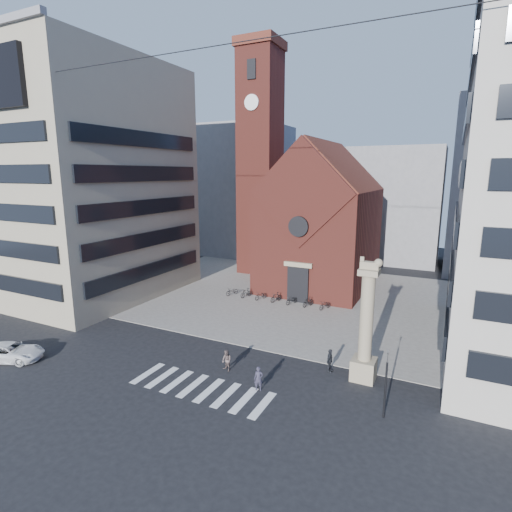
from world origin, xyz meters
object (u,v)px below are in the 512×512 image
at_px(pedestrian_2, 330,361).
at_px(traffic_light, 386,382).
at_px(pedestrian_1, 227,361).
at_px(white_car, 10,352).
at_px(scooter_0, 232,291).
at_px(pedestrian_0, 259,379).
at_px(lion_column, 366,332).

bearing_deg(pedestrian_2, traffic_light, -130.17).
xyz_separation_m(traffic_light, pedestrian_1, (-11.12, 0.85, -1.50)).
bearing_deg(white_car, pedestrian_2, -90.81).
bearing_deg(pedestrian_1, scooter_0, 140.50).
relative_size(traffic_light, pedestrian_1, 2.74).
bearing_deg(white_car, pedestrian_0, -99.33).
height_order(white_car, pedestrian_2, pedestrian_2).
bearing_deg(scooter_0, pedestrian_2, -19.39).
relative_size(pedestrian_0, pedestrian_2, 0.96).
distance_m(lion_column, pedestrian_2, 3.54).
height_order(traffic_light, pedestrian_0, traffic_light).
bearing_deg(pedestrian_0, pedestrian_2, 29.30).
xyz_separation_m(pedestrian_1, scooter_0, (-8.63, 15.98, -0.27)).
distance_m(pedestrian_0, pedestrian_1, 3.51).
bearing_deg(traffic_light, pedestrian_1, 175.63).
bearing_deg(pedestrian_0, scooter_0, 101.39).
relative_size(pedestrian_0, scooter_0, 0.93).
xyz_separation_m(pedestrian_0, pedestrian_2, (3.50, 4.52, 0.04)).
height_order(lion_column, traffic_light, lion_column).
xyz_separation_m(white_car, scooter_0, (7.03, 21.89, -0.16)).
height_order(pedestrian_0, pedestrian_1, pedestrian_0).
xyz_separation_m(lion_column, traffic_light, (1.99, -4.00, -1.17)).
height_order(pedestrian_0, scooter_0, pedestrian_0).
height_order(lion_column, white_car, lion_column).
relative_size(lion_column, pedestrian_2, 5.06).
bearing_deg(lion_column, scooter_0, 144.16).
height_order(white_car, scooter_0, white_car).
height_order(lion_column, pedestrian_1, lion_column).
relative_size(traffic_light, pedestrian_2, 2.51).
bearing_deg(white_car, traffic_light, -102.15).
relative_size(pedestrian_0, pedestrian_1, 1.05).
distance_m(lion_column, traffic_light, 4.62).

